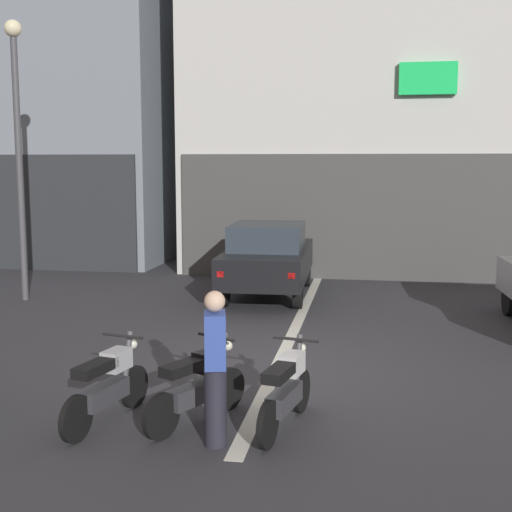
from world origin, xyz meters
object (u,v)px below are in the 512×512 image
Objects in this scene: car_black_crossing_near at (268,257)px; person_by_motorcycles at (215,367)px; street_lamp at (18,130)px; motorcycle_white_row_centre at (286,389)px; motorcycle_black_row_left_mid at (198,385)px; motorcycle_silver_row_leftmost at (108,385)px.

person_by_motorcycles is (0.68, -8.25, -0.03)m from car_black_crossing_near.
car_black_crossing_near is at bearing 14.49° from street_lamp.
motorcycle_black_row_left_mid is at bearing -179.06° from motorcycle_white_row_centre.
street_lamp reaches higher than car_black_crossing_near.
car_black_crossing_near is 2.52× the size of motorcycle_silver_row_leftmost.
motorcycle_black_row_left_mid is (5.52, -6.34, -3.22)m from street_lamp.
person_by_motorcycles is at bearing -16.55° from motorcycle_silver_row_leftmost.
person_by_motorcycles is (0.34, -0.57, 0.40)m from motorcycle_black_row_left_mid.
motorcycle_black_row_left_mid is 0.77m from person_by_motorcycles.
car_black_crossing_near is 6.03m from street_lamp.
street_lamp is at bearing -165.51° from car_black_crossing_near.
motorcycle_silver_row_leftmost is 1.47m from person_by_motorcycles.
street_lamp is 9.49m from person_by_motorcycles.
car_black_crossing_near is 2.48× the size of person_by_motorcycles.
street_lamp reaches higher than person_by_motorcycles.
motorcycle_white_row_centre is at bearing -44.04° from street_lamp.
street_lamp reaches higher than motorcycle_white_row_centre.
street_lamp is 9.65m from motorcycle_white_row_centre.
motorcycle_silver_row_leftmost is at bearing -170.92° from motorcycle_black_row_left_mid.
motorcycle_silver_row_leftmost is at bearing 163.45° from person_by_motorcycles.
car_black_crossing_near reaches higher than motorcycle_white_row_centre.
car_black_crossing_near is 0.70× the size of street_lamp.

